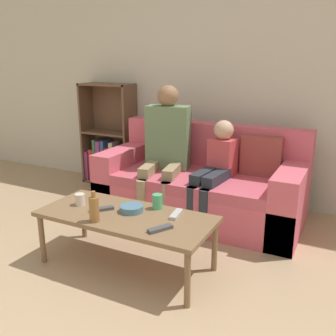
% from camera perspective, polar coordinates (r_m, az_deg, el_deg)
% --- Properties ---
extents(wall_back, '(12.00, 0.06, 2.60)m').
position_cam_1_polar(wall_back, '(3.94, 9.12, 13.89)').
color(wall_back, beige).
rests_on(wall_back, ground_plane).
extents(couch, '(1.87, 0.86, 0.85)m').
position_cam_1_polar(couch, '(3.55, 5.20, -2.87)').
color(couch, '#DB5B70').
rests_on(couch, ground_plane).
extents(bookshelf, '(0.64, 0.28, 1.19)m').
position_cam_1_polar(bookshelf, '(4.55, -8.91, 3.18)').
color(bookshelf, brown).
rests_on(bookshelf, ground_plane).
extents(coffee_table, '(1.24, 0.54, 0.40)m').
position_cam_1_polar(coffee_table, '(2.66, -6.44, -7.74)').
color(coffee_table, brown).
rests_on(coffee_table, ground_plane).
extents(person_adult, '(0.46, 0.66, 1.22)m').
position_cam_1_polar(person_adult, '(3.52, -0.28, 3.96)').
color(person_adult, '#9E8966').
rests_on(person_adult, ground_plane).
extents(person_child, '(0.27, 0.62, 0.93)m').
position_cam_1_polar(person_child, '(3.30, 7.24, 0.07)').
color(person_child, '#282D38').
rests_on(person_child, ground_plane).
extents(cup_near, '(0.07, 0.07, 0.11)m').
position_cam_1_polar(cup_near, '(2.71, -1.63, -5.12)').
color(cup_near, '#4CB77A').
rests_on(cup_near, coffee_table).
extents(cup_far, '(0.07, 0.07, 0.09)m').
position_cam_1_polar(cup_far, '(2.85, -13.27, -4.68)').
color(cup_far, silver).
rests_on(cup_far, coffee_table).
extents(tv_remote_0, '(0.15, 0.16, 0.02)m').
position_cam_1_polar(tv_remote_0, '(2.73, -10.07, -6.16)').
color(tv_remote_0, '#47474C').
rests_on(tv_remote_0, coffee_table).
extents(tv_remote_1, '(0.13, 0.17, 0.02)m').
position_cam_1_polar(tv_remote_1, '(2.39, -1.20, -9.23)').
color(tv_remote_1, '#47474C').
rests_on(tv_remote_1, coffee_table).
extents(tv_remote_2, '(0.07, 0.17, 0.02)m').
position_cam_1_polar(tv_remote_2, '(2.60, 1.24, -7.05)').
color(tv_remote_2, '#B7B7BC').
rests_on(tv_remote_2, coffee_table).
extents(snack_bowl, '(0.17, 0.17, 0.05)m').
position_cam_1_polar(snack_bowl, '(2.68, -5.59, -6.17)').
color(snack_bowl, teal).
rests_on(snack_bowl, coffee_table).
extents(bottle, '(0.07, 0.07, 0.21)m').
position_cam_1_polar(bottle, '(2.53, -11.20, -6.11)').
color(bottle, olive).
rests_on(bottle, coffee_table).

